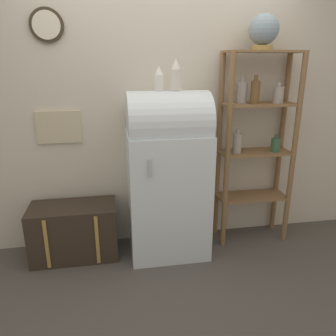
{
  "coord_description": "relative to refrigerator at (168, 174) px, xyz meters",
  "views": [
    {
      "loc": [
        -0.48,
        -2.49,
        1.75
      ],
      "look_at": [
        0.0,
        0.27,
        0.83
      ],
      "focal_mm": 35.0,
      "sensor_mm": 36.0,
      "label": 1
    }
  ],
  "objects": [
    {
      "name": "ground_plane",
      "position": [
        0.0,
        -0.27,
        -0.78
      ],
      "size": [
        12.0,
        12.0,
        0.0
      ],
      "primitive_type": "plane",
      "color": "#4C4742"
    },
    {
      "name": "globe",
      "position": [
        0.84,
        0.07,
        1.22
      ],
      "size": [
        0.26,
        0.26,
        0.3
      ],
      "color": "#AD8942",
      "rests_on": "shelf_unit"
    },
    {
      "name": "wall_back",
      "position": [
        -0.01,
        0.3,
        0.57
      ],
      "size": [
        7.0,
        0.09,
        2.7
      ],
      "color": "beige",
      "rests_on": "ground_plane"
    },
    {
      "name": "vase_center",
      "position": [
        0.07,
        0.01,
        0.86
      ],
      "size": [
        0.09,
        0.09,
        0.26
      ],
      "color": "silver",
      "rests_on": "refrigerator"
    },
    {
      "name": "shelf_unit",
      "position": [
        0.87,
        0.1,
        0.29
      ],
      "size": [
        0.71,
        0.31,
        1.84
      ],
      "color": "olive",
      "rests_on": "ground_plane"
    },
    {
      "name": "vase_left",
      "position": [
        -0.07,
        0.01,
        0.83
      ],
      "size": [
        0.08,
        0.08,
        0.2
      ],
      "color": "white",
      "rests_on": "refrigerator"
    },
    {
      "name": "suitcase_trunk",
      "position": [
        -0.87,
        0.04,
        -0.53
      ],
      "size": [
        0.77,
        0.4,
        0.51
      ],
      "color": "#33281E",
      "rests_on": "ground_plane"
    },
    {
      "name": "refrigerator",
      "position": [
        0.0,
        0.0,
        0.0
      ],
      "size": [
        0.71,
        0.59,
        1.52
      ],
      "color": "silver",
      "rests_on": "ground_plane"
    }
  ]
}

